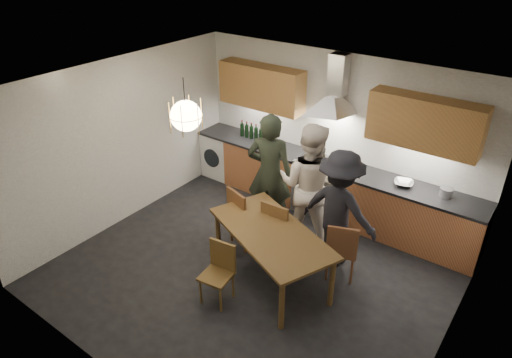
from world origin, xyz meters
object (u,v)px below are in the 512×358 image
Objects in this scene: chair_front at (219,268)px; wine_bottles at (251,131)px; stock_pot at (446,193)px; dining_table at (271,237)px; person_mid at (309,185)px; chair_back_left at (243,214)px; person_left at (270,174)px; person_right at (339,209)px; mixing_bowl at (404,183)px.

chair_front is 1.67× the size of wine_bottles.
dining_table is at bearing -128.89° from stock_pot.
dining_table is at bearing 80.94° from person_mid.
person_left is (0.04, 0.63, 0.41)m from chair_back_left.
person_right is at bearing 81.90° from dining_table.
stock_pot is at bearing 0.01° from wine_bottles.
wine_bottles reaches higher than chair_front.
person_right is (1.27, 0.49, 0.31)m from chair_back_left.
person_mid is (-0.08, 1.07, 0.27)m from dining_table.
wine_bottles reaches higher than stock_pot.
chair_back_left is 2.88m from stock_pot.
mixing_bowl is (1.73, 0.94, -0.02)m from person_left.
wine_bottles reaches higher than chair_back_left.
stock_pot is 3.39m from wine_bottles.
mixing_bowl is 0.59m from stock_pot.
person_mid is 1.39m from mixing_bowl.
stock_pot is at bearing -133.30° from person_right.
chair_back_left is 1.98m from wine_bottles.
person_left reaches higher than chair_back_left.
dining_table is 1.11m from person_mid.
person_left is 1.25m from person_right.
stock_pot is (1.60, 1.98, 0.29)m from dining_table.
dining_table is at bearing 105.77° from person_left.
wine_bottles is (-2.81, 0.05, 0.11)m from mixing_bowl.
person_mid is (0.23, 1.75, 0.48)m from chair_front.
stock_pot is (2.35, 1.61, 0.41)m from chair_back_left.
chair_front is at bearing 62.21° from person_right.
chair_front is at bearing 69.06° from person_mid.
chair_back_left is 1.05m from person_mid.
person_right is at bearing -25.86° from wine_bottles.
chair_back_left reaches higher than dining_table.
person_left reaches higher than dining_table.
wine_bottles is (-1.48, 2.66, 0.58)m from chair_front.
dining_table is 1.05× the size of person_left.
person_right reaches higher than mixing_bowl.
wine_bottles is (-1.08, 0.99, 0.09)m from person_left.
chair_back_left is at bearing 105.45° from chair_front.
dining_table is 2.56m from stock_pot.
chair_back_left is 0.51× the size of person_mid.
stock_pot reaches higher than dining_table.
stock_pot is at bearing -128.46° from chair_back_left.
chair_back_left is 1.40m from person_right.
person_right is at bearing 147.05° from person_mid.
mixing_bowl is (1.33, 2.61, 0.47)m from chair_front.
chair_front is 0.43× the size of person_mid.
person_mid is at bearing -151.57° from stock_pot.
person_left is at bearing -76.46° from chair_back_left.
person_left reaches higher than wine_bottles.
stock_pot is at bearing 74.11° from dining_table.
person_mid is at bearing -19.01° from person_right.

